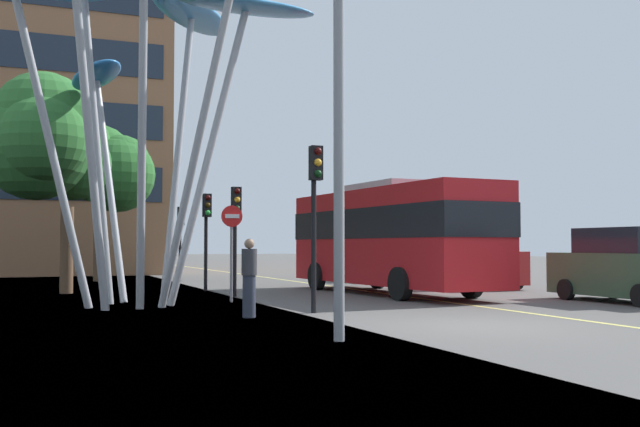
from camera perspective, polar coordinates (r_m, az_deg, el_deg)
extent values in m
cube|color=#54514F|center=(15.09, 11.49, -8.59)|extent=(120.00, 240.00, 0.10)
cube|color=#E0D666|center=(16.70, 19.39, -7.75)|extent=(0.16, 144.00, 0.01)
cube|color=red|center=(24.24, 5.38, -1.80)|extent=(3.09, 9.84, 3.00)
cube|color=black|center=(24.24, 5.38, -0.80)|extent=(3.12, 9.94, 0.96)
cube|color=yellow|center=(28.51, 0.49, 0.51)|extent=(1.36, 0.19, 0.36)
cube|color=#B2B2B7|center=(24.31, 5.36, 2.03)|extent=(2.07, 3.51, 0.24)
cylinder|color=black|center=(27.48, 4.43, -4.74)|extent=(0.34, 0.98, 0.96)
cylinder|color=black|center=(26.35, -0.26, -4.84)|extent=(0.34, 0.98, 0.96)
cylinder|color=black|center=(22.71, 11.52, -5.18)|extent=(0.34, 0.98, 0.96)
cylinder|color=black|center=(21.34, 6.17, -5.39)|extent=(0.34, 0.98, 0.96)
cylinder|color=#9EA0A5|center=(19.96, -8.50, 4.57)|extent=(2.14, 0.63, 8.06)
ellipsoid|color=#4CA3E5|center=(20.87, -5.65, 15.52)|extent=(3.96, 2.36, 0.72)
cylinder|color=#9EA0A5|center=(21.87, -10.83, 4.68)|extent=(1.27, 1.58, 8.60)
ellipsoid|color=#4CA3E5|center=(23.50, -9.81, 14.86)|extent=(3.75, 4.32, 0.64)
cylinder|color=#9EA0A5|center=(22.47, -15.88, 2.32)|extent=(0.83, 3.06, 6.91)
ellipsoid|color=#2D7FD1|center=(24.36, -16.81, 10.09)|extent=(1.89, 3.11, 0.91)
cylinder|color=#9EA0A5|center=(21.27, -16.78, 5.26)|extent=(1.01, 1.24, 8.81)
cylinder|color=#9EA0A5|center=(19.54, -20.01, 5.08)|extent=(2.18, 0.48, 8.23)
cylinder|color=#9EA0A5|center=(18.42, -17.27, 5.37)|extent=(1.19, 1.23, 8.13)
cylinder|color=#9EA0A5|center=(18.47, -13.49, 6.36)|extent=(0.42, 1.76, 8.81)
cylinder|color=#9EA0A5|center=(18.75, -9.16, 6.32)|extent=(1.79, 2.19, 8.91)
cylinder|color=black|center=(17.38, -0.49, -1.23)|extent=(0.12, 0.12, 3.90)
cube|color=black|center=(17.35, -0.32, 3.89)|extent=(0.28, 0.24, 0.80)
sphere|color=#390706|center=(17.26, -0.16, 4.80)|extent=(0.18, 0.18, 0.18)
sphere|color=orange|center=(17.23, -0.16, 3.94)|extent=(0.18, 0.18, 0.18)
sphere|color=black|center=(17.20, -0.16, 3.08)|extent=(0.18, 0.18, 0.18)
cylinder|color=black|center=(22.99, -6.55, -2.18)|extent=(0.12, 0.12, 3.37)
cube|color=black|center=(22.90, -6.45, 1.04)|extent=(0.28, 0.24, 0.80)
sphere|color=#390706|center=(22.79, -6.36, 1.71)|extent=(0.18, 0.18, 0.18)
sphere|color=orange|center=(22.77, -6.36, 1.06)|extent=(0.18, 0.18, 0.18)
sphere|color=black|center=(22.76, -6.37, 0.40)|extent=(0.18, 0.18, 0.18)
cylinder|color=black|center=(25.93, -8.75, -2.21)|extent=(0.12, 0.12, 3.35)
cube|color=black|center=(25.83, -8.67, 0.62)|extent=(0.28, 0.24, 0.80)
sphere|color=#390706|center=(25.71, -8.60, 1.21)|extent=(0.18, 0.18, 0.18)
sphere|color=#3A2707|center=(25.70, -8.60, 0.64)|extent=(0.18, 0.18, 0.18)
sphere|color=green|center=(25.69, -8.61, 0.06)|extent=(0.18, 0.18, 0.18)
cylinder|color=black|center=(33.27, -10.69, -2.32)|extent=(0.12, 0.12, 3.27)
cube|color=black|center=(33.15, -10.63, -0.19)|extent=(0.28, 0.24, 0.80)
sphere|color=#390706|center=(33.04, -10.58, 0.27)|extent=(0.18, 0.18, 0.18)
sphere|color=orange|center=(33.03, -10.59, -0.18)|extent=(0.18, 0.18, 0.18)
sphere|color=black|center=(33.02, -10.59, -0.63)|extent=(0.18, 0.18, 0.18)
cube|color=#2D5138|center=(22.23, 22.42, -4.35)|extent=(1.72, 4.60, 1.18)
cube|color=black|center=(22.22, 22.38, -1.92)|extent=(1.58, 2.53, 0.70)
cylinder|color=black|center=(23.88, 21.56, -5.35)|extent=(0.20, 0.60, 0.60)
cylinder|color=black|center=(22.75, 18.37, -5.55)|extent=(0.20, 0.60, 0.60)
cube|color=maroon|center=(28.09, 11.91, -4.05)|extent=(1.73, 4.07, 1.18)
cube|color=black|center=(28.08, 11.89, -2.02)|extent=(1.59, 2.24, 0.81)
cylinder|color=black|center=(29.63, 11.98, -4.88)|extent=(0.20, 0.60, 0.60)
cylinder|color=black|center=(28.72, 9.09, -4.98)|extent=(0.20, 0.60, 0.60)
cylinder|color=black|center=(27.56, 14.88, -5.03)|extent=(0.20, 0.60, 0.60)
cylinder|color=black|center=(26.58, 11.85, -5.16)|extent=(0.20, 0.60, 0.60)
cube|color=#2D5138|center=(33.19, 5.36, -3.77)|extent=(1.88, 3.87, 1.27)
cube|color=black|center=(33.18, 5.35, -2.00)|extent=(1.73, 2.13, 0.78)
cylinder|color=black|center=(34.70, 5.86, -4.56)|extent=(0.20, 0.60, 0.60)
cylinder|color=black|center=(33.88, 3.02, -4.62)|extent=(0.20, 0.60, 0.60)
cylinder|color=black|center=(32.58, 7.79, -4.68)|extent=(0.20, 0.60, 0.60)
cylinder|color=black|center=(31.71, 4.81, -4.76)|extent=(0.20, 0.60, 0.60)
cylinder|color=gray|center=(12.47, 1.46, 7.47)|extent=(0.18, 0.18, 7.45)
cylinder|color=brown|center=(25.80, -18.86, -2.67)|extent=(0.42, 0.42, 2.84)
sphere|color=#2D6B2D|center=(25.31, -20.48, 5.37)|extent=(2.81, 2.81, 2.81)
sphere|color=#2D6B2D|center=(26.30, -20.46, 6.55)|extent=(3.36, 3.36, 3.36)
sphere|color=#2D6B2D|center=(26.18, -20.95, 4.90)|extent=(3.61, 3.61, 3.61)
sphere|color=#2D6B2D|center=(26.99, -18.39, 3.69)|extent=(2.57, 2.57, 2.57)
cylinder|color=brown|center=(34.10, -16.69, -2.32)|extent=(0.38, 0.38, 3.20)
sphere|color=#286028|center=(33.68, -17.70, 4.32)|extent=(2.79, 2.79, 2.79)
sphere|color=#286028|center=(33.87, -17.84, 4.81)|extent=(2.71, 2.71, 2.71)
sphere|color=#286028|center=(33.68, -15.06, 3.62)|extent=(2.63, 2.63, 2.63)
sphere|color=#286028|center=(33.54, -15.29, 2.88)|extent=(3.27, 3.27, 3.27)
sphere|color=#286028|center=(34.59, -16.80, 3.72)|extent=(3.47, 3.47, 3.47)
cylinder|color=#2D3342|center=(16.41, -5.46, -6.35)|extent=(0.29, 0.29, 0.92)
cylinder|color=#333338|center=(16.37, -5.45, -3.73)|extent=(0.34, 0.34, 0.58)
sphere|color=#937056|center=(16.37, -5.44, -2.33)|extent=(0.22, 0.22, 0.22)
cylinder|color=gray|center=(20.83, -6.81, -3.08)|extent=(0.08, 0.08, 2.69)
cylinder|color=red|center=(20.82, -6.78, -0.20)|extent=(0.60, 0.03, 0.60)
cube|color=white|center=(20.79, -6.76, -0.20)|extent=(0.40, 0.04, 0.11)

